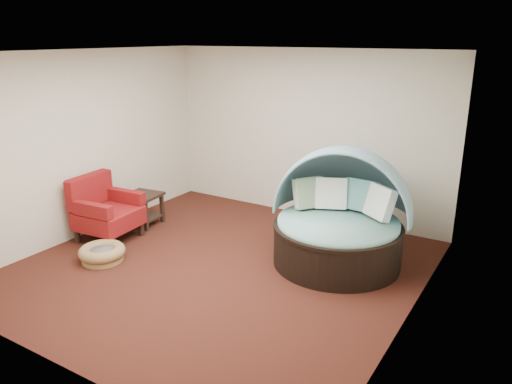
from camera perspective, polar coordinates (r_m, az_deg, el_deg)
The scene contains 10 objects.
floor at distance 6.82m, azimuth -4.18°, elevation -8.56°, with size 5.00×5.00×0.00m, color #431C13.
wall_back at distance 8.43m, azimuth 5.61°, elevation 6.56°, with size 5.00×5.00×0.00m, color beige.
wall_front at distance 4.65m, azimuth -22.84°, elevation -4.01°, with size 5.00×5.00×0.00m, color beige.
wall_left at distance 8.03m, azimuth -19.14°, elevation 5.11°, with size 5.00×5.00×0.00m, color beige.
wall_right at distance 5.32m, azimuth 17.95°, elevation -0.83°, with size 5.00×5.00×0.00m, color beige.
ceiling at distance 6.13m, azimuth -4.77°, elevation 15.65°, with size 5.00×5.00×0.00m, color white.
canopy_daybed at distance 6.82m, azimuth 9.61°, elevation -2.07°, with size 2.07×2.02×1.59m.
pet_basket at distance 7.26m, azimuth -17.17°, elevation -6.68°, with size 0.77×0.77×0.22m.
red_armchair at distance 7.90m, azimuth -16.89°, elevation -2.03°, with size 0.90×0.91×0.98m.
side_table at distance 8.37m, azimuth -12.80°, elevation -1.44°, with size 0.60×0.60×0.52m.
Camera 1 is at (3.62, -4.94, 3.00)m, focal length 35.00 mm.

